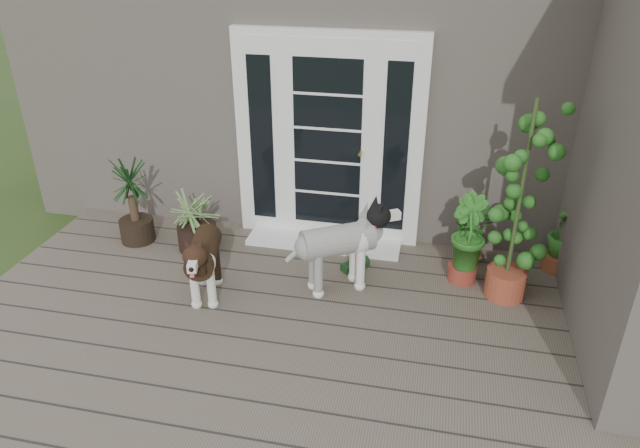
# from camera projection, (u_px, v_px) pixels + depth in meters

# --- Properties ---
(deck) EXTENTS (6.20, 4.60, 0.12)m
(deck) POSITION_uv_depth(u_px,v_px,m) (295.00, 381.00, 4.43)
(deck) COLOR #6B5B4C
(deck) RESTS_ON ground
(house_main) EXTENTS (7.40, 4.00, 3.10)m
(house_main) POSITION_uv_depth(u_px,v_px,m) (376.00, 62.00, 7.42)
(house_main) COLOR #665E54
(house_main) RESTS_ON ground
(door_unit) EXTENTS (1.90, 0.14, 2.15)m
(door_unit) POSITION_uv_depth(u_px,v_px,m) (328.00, 141.00, 5.84)
(door_unit) COLOR white
(door_unit) RESTS_ON deck
(door_step) EXTENTS (1.60, 0.40, 0.05)m
(door_step) POSITION_uv_depth(u_px,v_px,m) (324.00, 242.00, 6.16)
(door_step) COLOR white
(door_step) RESTS_ON deck
(brindle_dog) EXTENTS (0.52, 0.86, 0.67)m
(brindle_dog) POSITION_uv_depth(u_px,v_px,m) (205.00, 264.00, 5.18)
(brindle_dog) COLOR #322012
(brindle_dog) RESTS_ON deck
(white_dog) EXTENTS (0.95, 0.78, 0.73)m
(white_dog) POSITION_uv_depth(u_px,v_px,m) (337.00, 254.00, 5.27)
(white_dog) COLOR beige
(white_dog) RESTS_ON deck
(spider_plant) EXTENTS (0.79, 0.79, 0.71)m
(spider_plant) POSITION_uv_depth(u_px,v_px,m) (196.00, 218.00, 5.93)
(spider_plant) COLOR #829159
(spider_plant) RESTS_ON deck
(yucca) EXTENTS (0.76, 0.76, 0.97)m
(yucca) POSITION_uv_depth(u_px,v_px,m) (132.00, 199.00, 6.02)
(yucca) COLOR black
(yucca) RESTS_ON deck
(herb_a) EXTENTS (0.49, 0.49, 0.48)m
(herb_a) POSITION_uv_depth(u_px,v_px,m) (470.00, 238.00, 5.78)
(herb_a) COLOR #265D1A
(herb_a) RESTS_ON deck
(herb_b) EXTENTS (0.56, 0.56, 0.64)m
(herb_b) POSITION_uv_depth(u_px,v_px,m) (465.00, 250.00, 5.42)
(herb_b) COLOR #265819
(herb_b) RESTS_ON deck
(herb_c) EXTENTS (0.47, 0.47, 0.52)m
(herb_c) POSITION_uv_depth(u_px,v_px,m) (561.00, 246.00, 5.61)
(herb_c) COLOR #285919
(herb_c) RESTS_ON deck
(sapling) EXTENTS (0.73, 0.73, 1.89)m
(sapling) POSITION_uv_depth(u_px,v_px,m) (519.00, 202.00, 4.89)
(sapling) COLOR #26621C
(sapling) RESTS_ON deck
(clog_left) EXTENTS (0.17, 0.30, 0.08)m
(clog_left) POSITION_uv_depth(u_px,v_px,m) (359.00, 267.00, 5.67)
(clog_left) COLOR #143419
(clog_left) RESTS_ON deck
(clog_right) EXTENTS (0.34, 0.34, 0.10)m
(clog_right) POSITION_uv_depth(u_px,v_px,m) (355.00, 264.00, 5.71)
(clog_right) COLOR #153515
(clog_right) RESTS_ON deck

